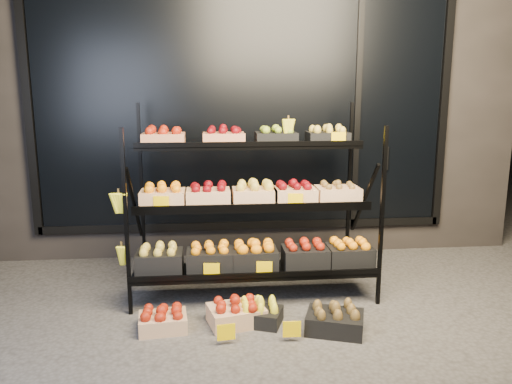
{
  "coord_description": "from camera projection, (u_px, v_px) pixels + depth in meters",
  "views": [
    {
      "loc": [
        -0.38,
        -3.65,
        1.77
      ],
      "look_at": [
        0.03,
        0.55,
        0.91
      ],
      "focal_mm": 35.0,
      "sensor_mm": 36.0,
      "label": 1
    }
  ],
  "objects": [
    {
      "name": "floor_crate_midright",
      "position": [
        236.0,
        312.0,
        3.84
      ],
      "size": [
        0.47,
        0.39,
        0.21
      ],
      "rotation": [
        0.0,
        0.0,
        0.24
      ],
      "color": "#DAAB7D",
      "rests_on": "ground"
    },
    {
      "name": "floor_crate_right",
      "position": [
        335.0,
        319.0,
        3.72
      ],
      "size": [
        0.49,
        0.42,
        0.21
      ],
      "rotation": [
        0.0,
        0.0,
        -0.33
      ],
      "color": "black",
      "rests_on": "ground"
    },
    {
      "name": "tag_floor_a",
      "position": [
        226.0,
        337.0,
        3.52
      ],
      "size": [
        0.13,
        0.01,
        0.12
      ],
      "primitive_type": "cube",
      "color": "#F1C100",
      "rests_on": "ground"
    },
    {
      "name": "tag_floor_b",
      "position": [
        292.0,
        334.0,
        3.57
      ],
      "size": [
        0.13,
        0.01,
        0.12
      ],
      "primitive_type": "cube",
      "color": "#F1C100",
      "rests_on": "ground"
    },
    {
      "name": "floor_crate_left",
      "position": [
        163.0,
        319.0,
        3.74
      ],
      "size": [
        0.38,
        0.3,
        0.19
      ],
      "rotation": [
        0.0,
        0.0,
        0.11
      ],
      "color": "#DAAB7D",
      "rests_on": "ground"
    },
    {
      "name": "floor_crate_midleft",
      "position": [
        259.0,
        313.0,
        3.85
      ],
      "size": [
        0.41,
        0.36,
        0.18
      ],
      "rotation": [
        0.0,
        0.0,
        -0.35
      ],
      "color": "black",
      "rests_on": "ground"
    },
    {
      "name": "building",
      "position": [
        238.0,
        92.0,
        6.12
      ],
      "size": [
        6.0,
        2.08,
        3.5
      ],
      "color": "#2D2826",
      "rests_on": "ground"
    },
    {
      "name": "display_rack",
      "position": [
        252.0,
        205.0,
        4.38
      ],
      "size": [
        2.18,
        1.02,
        1.66
      ],
      "color": "black",
      "rests_on": "ground"
    },
    {
      "name": "ground",
      "position": [
        259.0,
        318.0,
        3.95
      ],
      "size": [
        24.0,
        24.0,
        0.0
      ],
      "primitive_type": "plane",
      "color": "#514F4C",
      "rests_on": "ground"
    }
  ]
}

